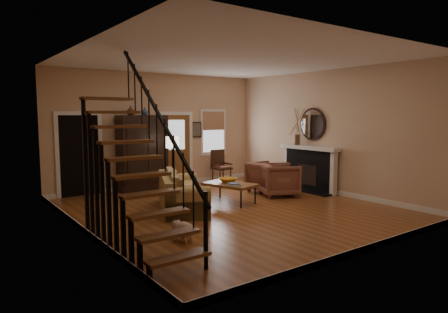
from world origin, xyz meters
TOP-DOWN VIEW (x-y plane):
  - room at (-0.41, 1.76)m, footprint 7.00×7.33m
  - staircase at (-2.78, -1.30)m, footprint 0.94×2.80m
  - fireplace at (3.13, 0.50)m, footprint 0.33×1.95m
  - armoire at (-0.70, 3.15)m, footprint 1.30×0.60m
  - vase_a at (-1.05, 3.05)m, footprint 0.24×0.24m
  - vase_b at (-0.65, 3.05)m, footprint 0.20×0.20m
  - sofa at (-0.92, 0.57)m, footprint 1.66×2.28m
  - coffee_table at (0.37, 0.53)m, footprint 1.04×1.39m
  - bowl at (0.42, 0.68)m, footprint 0.42×0.42m
  - books at (0.25, 0.23)m, footprint 0.23×0.31m
  - armchair_left at (1.91, 0.45)m, footprint 1.23×1.21m
  - armchair_right at (1.98, 0.99)m, footprint 0.94×0.92m
  - floor_lamp at (-0.26, 2.23)m, footprint 0.36×0.36m
  - side_chair at (1.85, 2.95)m, footprint 0.54×0.54m
  - dog at (-1.99, -1.36)m, footprint 0.33×0.49m

SIDE VIEW (x-z plane):
  - dog at x=-1.99m, z-range 0.00..0.34m
  - coffee_table at x=0.37m, z-range 0.00..0.48m
  - sofa at x=-0.92m, z-range 0.00..0.78m
  - armchair_right at x=1.98m, z-range 0.00..0.83m
  - armchair_left at x=1.91m, z-range 0.00..0.85m
  - books at x=0.25m, z-range 0.48..0.53m
  - side_chair at x=1.85m, z-range 0.00..1.02m
  - bowl at x=0.42m, z-range 0.48..0.58m
  - fireplace at x=3.13m, z-range -0.41..1.89m
  - floor_lamp at x=-0.26m, z-range 0.00..1.54m
  - armoire at x=-0.70m, z-range 0.00..2.10m
  - room at x=-0.41m, z-range -0.14..3.16m
  - staircase at x=-2.78m, z-range 0.00..3.20m
  - vase_b at x=-0.65m, z-range 2.10..2.31m
  - vase_a at x=-1.05m, z-range 2.10..2.35m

